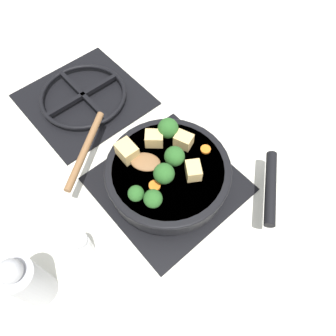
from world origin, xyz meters
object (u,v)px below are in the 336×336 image
Objects in this scene: wooden_spoon at (112,155)px; pepper_mill at (28,282)px; skillet_pan at (169,173)px; salt_shaker at (83,246)px.

pepper_mill is at bearing -156.73° from wooden_spoon.
pepper_mill is (-0.35, -0.01, 0.03)m from skillet_pan.
pepper_mill reaches higher than salt_shaker.
pepper_mill reaches higher than skillet_pan.
skillet_pan is 1.72× the size of wooden_spoon.
wooden_spoon reaches higher than salt_shaker.
skillet_pan is 0.13m from wooden_spoon.
skillet_pan is 0.36m from pepper_mill.
wooden_spoon is (-0.08, 0.11, 0.03)m from skillet_pan.
salt_shaker is at bearing 2.26° from pepper_mill.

